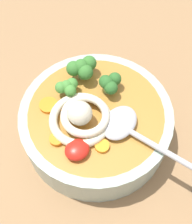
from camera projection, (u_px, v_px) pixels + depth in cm
name	position (u px, v px, depth cm)	size (l,w,h in cm)	color
table_slab	(123.00, 140.00, 49.99)	(102.19, 102.19, 3.88)	#936D47
soup_bowl	(96.00, 123.00, 45.66)	(22.83, 22.83, 6.52)	#9EB2A3
noodle_pile	(82.00, 117.00, 41.10)	(9.87, 9.68, 3.97)	beige
soup_spoon	(128.00, 127.00, 40.71)	(9.05, 17.33, 1.60)	#B7B7BC
chili_sauce_dollop	(77.00, 150.00, 38.98)	(3.43, 3.09, 1.54)	red
broccoli_floret_beside_noodles	(68.00, 87.00, 43.21)	(3.51, 3.02, 2.77)	#7A9E60
broccoli_floret_beside_chili	(110.00, 83.00, 43.39)	(3.92, 3.38, 3.10)	#7A9E60
broccoli_floret_near_spoon	(82.00, 68.00, 44.45)	(4.53, 3.90, 3.58)	#7A9E60
carrot_slice_left	(57.00, 139.00, 40.28)	(2.01, 2.01, 0.68)	orange
carrot_slice_extra_b	(49.00, 105.00, 43.27)	(2.73, 2.73, 0.57)	orange
carrot_slice_far	(102.00, 146.00, 39.83)	(2.01, 2.01, 0.53)	orange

